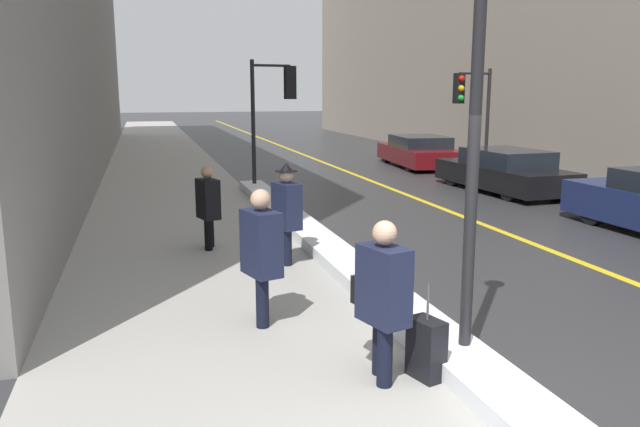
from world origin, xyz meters
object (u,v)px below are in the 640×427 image
object	(u,v)px
pedestrian_in_fedora	(287,209)
parked_car_black	(504,171)
pedestrian_with_shoulder_bag	(383,294)
parked_car_maroon	(419,152)
pedestrian_trailing	(261,250)
traffic_light_near	(276,97)
traffic_light_far	(470,100)
lamp_post	(476,97)
rolling_suitcase	(426,349)
pedestrian_in_glasses	(208,203)

from	to	relation	value
pedestrian_in_fedora	parked_car_black	size ratio (longest dim) A/B	0.36
pedestrian_with_shoulder_bag	parked_car_maroon	xyz separation A→B (m)	(7.64, 15.77, -0.33)
pedestrian_trailing	parked_car_maroon	size ratio (longest dim) A/B	0.35
traffic_light_near	traffic_light_far	bearing A→B (deg)	-7.64
parked_car_maroon	lamp_post	bearing A→B (deg)	161.65
pedestrian_with_shoulder_bag	parked_car_black	world-z (taller)	pedestrian_with_shoulder_bag
traffic_light_near	traffic_light_far	size ratio (longest dim) A/B	1.04
pedestrian_in_fedora	lamp_post	bearing A→B (deg)	-4.29
pedestrian_trailing	parked_car_maroon	xyz separation A→B (m)	(8.45, 14.01, -0.36)
pedestrian_with_shoulder_bag	rolling_suitcase	size ratio (longest dim) A/B	1.65
traffic_light_near	pedestrian_with_shoulder_bag	world-z (taller)	traffic_light_near
pedestrian_in_fedora	parked_car_maroon	size ratio (longest dim) A/B	0.36
traffic_light_near	parked_car_maroon	size ratio (longest dim) A/B	0.77
pedestrian_in_glasses	lamp_post	bearing A→B (deg)	3.64
lamp_post	pedestrian_in_fedora	bearing A→B (deg)	102.23
traffic_light_near	pedestrian_in_glasses	xyz separation A→B (m)	(-2.57, -6.35, -1.75)
traffic_light_far	pedestrian_with_shoulder_bag	world-z (taller)	traffic_light_far
pedestrian_in_fedora	rolling_suitcase	distance (m)	4.39
traffic_light_near	pedestrian_in_fedora	bearing A→B (deg)	-110.72
pedestrian_with_shoulder_bag	pedestrian_in_fedora	bearing A→B (deg)	162.76
pedestrian_in_fedora	traffic_light_far	bearing A→B (deg)	119.76
lamp_post	parked_car_black	distance (m)	11.83
traffic_light_near	pedestrian_with_shoulder_bag	bearing A→B (deg)	-107.14
lamp_post	pedestrian_in_fedora	size ratio (longest dim) A/B	2.69
traffic_light_far	traffic_light_near	bearing A→B (deg)	-3.89
pedestrian_with_shoulder_bag	parked_car_black	size ratio (longest dim) A/B	0.35
lamp_post	pedestrian_trailing	bearing A→B (deg)	137.02
traffic_light_near	rolling_suitcase	distance (m)	12.24
pedestrian_trailing	parked_car_black	world-z (taller)	pedestrian_trailing
pedestrian_trailing	parked_car_maroon	bearing A→B (deg)	132.38
lamp_post	pedestrian_trailing	xyz separation A→B (m)	(-1.76, 1.64, -1.77)
traffic_light_near	pedestrian_in_glasses	world-z (taller)	traffic_light_near
lamp_post	traffic_light_near	size ratio (longest dim) A/B	1.24
traffic_light_near	parked_car_maroon	xyz separation A→B (m)	(6.11, 3.87, -2.02)
parked_car_maroon	pedestrian_with_shoulder_bag	bearing A→B (deg)	158.95
traffic_light_far	pedestrian_with_shoulder_bag	size ratio (longest dim) A/B	2.17
parked_car_black	parked_car_maroon	world-z (taller)	parked_car_black
parked_car_maroon	rolling_suitcase	xyz separation A→B (m)	(-7.21, -15.86, -0.24)
lamp_post	pedestrian_in_fedora	world-z (taller)	lamp_post
pedestrian_in_fedora	parked_car_black	world-z (taller)	pedestrian_in_fedora
pedestrian_in_glasses	parked_car_maroon	xyz separation A→B (m)	(8.68, 10.23, -0.27)
traffic_light_near	parked_car_black	xyz separation A→B (m)	(5.90, -2.11, -2.01)
traffic_light_far	parked_car_black	xyz separation A→B (m)	(-0.16, -2.34, -1.89)
lamp_post	pedestrian_trailing	world-z (taller)	lamp_post
pedestrian_in_fedora	rolling_suitcase	bearing A→B (deg)	-11.63
traffic_light_far	pedestrian_in_fedora	world-z (taller)	traffic_light_far
lamp_post	traffic_light_near	distance (m)	11.79
pedestrian_in_glasses	parked_car_maroon	distance (m)	13.42
pedestrian_in_fedora	parked_car_black	xyz separation A→B (m)	(7.37, 5.54, -0.34)
lamp_post	pedestrian_with_shoulder_bag	bearing A→B (deg)	-172.82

